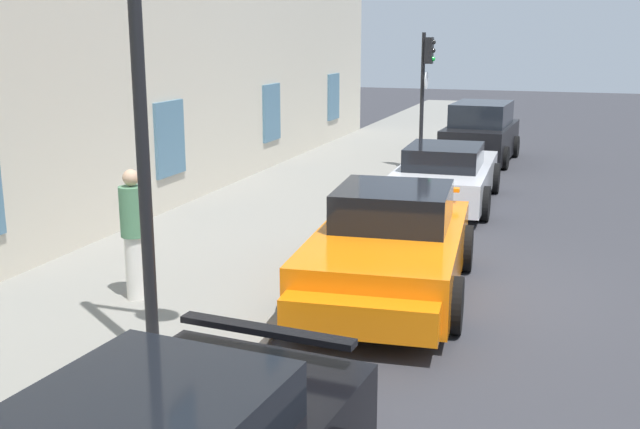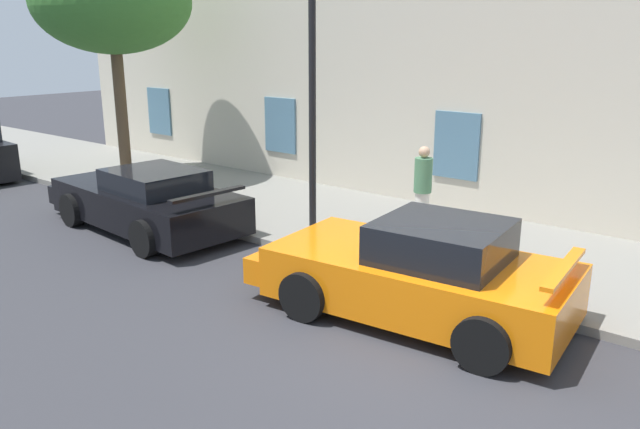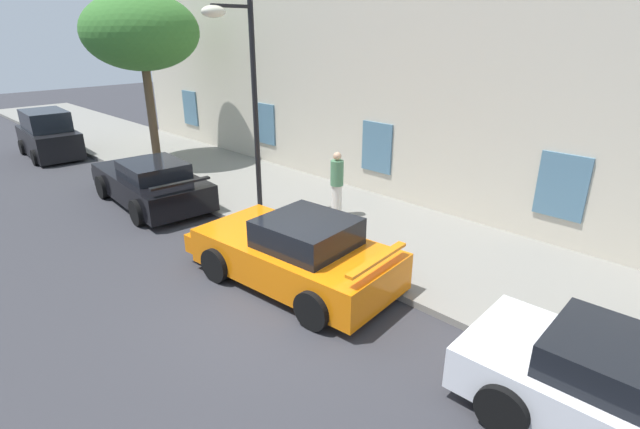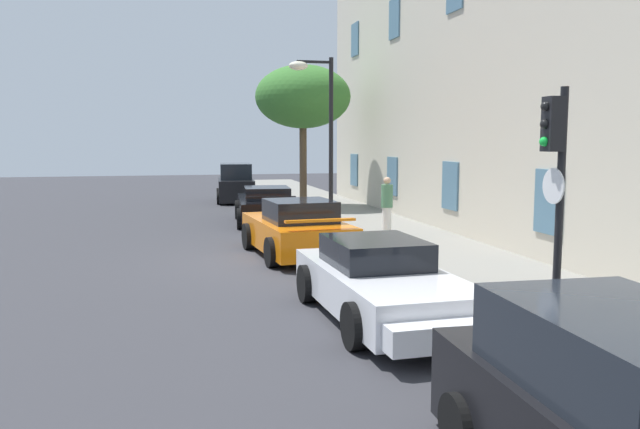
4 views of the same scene
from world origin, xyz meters
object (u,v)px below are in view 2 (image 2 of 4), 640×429
Objects in this scene: sportscar_yellow_flank at (410,273)px; pedestrian_admiring at (423,190)px; tree_near_kerb at (112,2)px; street_lamp at (297,39)px; sportscar_red_lead at (143,200)px.

pedestrian_admiring is (-1.60, 3.11, 0.40)m from sportscar_yellow_flank.
street_lamp is at bearing -8.04° from tree_near_kerb.
street_lamp is at bearing 157.42° from sportscar_yellow_flank.
sportscar_red_lead is at bearing 178.23° from sportscar_yellow_flank.
sportscar_yellow_flank is 4.87m from street_lamp.
pedestrian_admiring is at bearing 4.63° from tree_near_kerb.
sportscar_yellow_flank is 3.52m from pedestrian_admiring.
tree_near_kerb is 1.11× the size of street_lamp.
sportscar_red_lead is at bearing -29.97° from tree_near_kerb.
sportscar_red_lead is 2.91× the size of pedestrian_admiring.
tree_near_kerb is 7.26m from street_lamp.
sportscar_red_lead is 4.85m from street_lamp.
street_lamp is at bearing 19.45° from sportscar_red_lead.
sportscar_yellow_flank is at bearing -22.58° from street_lamp.
pedestrian_admiring reaches higher than sportscar_red_lead.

